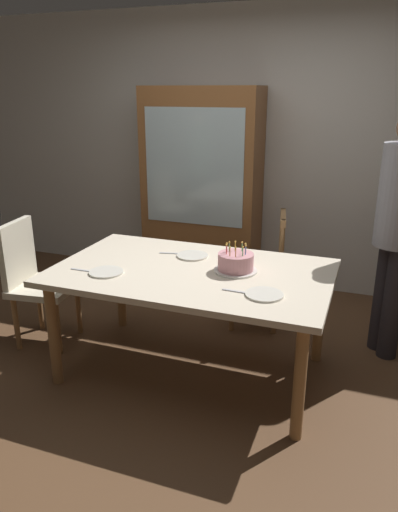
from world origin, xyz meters
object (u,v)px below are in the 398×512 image
Objects in this scene: chair_spindle_back at (259,272)px; china_cabinet at (202,190)px; dining_table at (192,281)px; plate_far_side at (192,256)px; plate_near_celebrant at (106,272)px; plate_near_guest at (264,294)px; chair_upholstered at (33,276)px; birthday_cake at (236,263)px.

china_cabinet is at bearing 137.41° from chair_spindle_back.
plate_far_side is at bearing 110.01° from dining_table.
plate_near_celebrant is 1.03m from plate_near_guest.
dining_table is at bearing -69.99° from plate_far_side.
plate_near_celebrant is 0.23× the size of chair_upholstered.
dining_table is 1.66m from china_cabinet.
chair_spindle_back is at bearing 91.85° from birthday_cake.
chair_spindle_back is 0.50× the size of china_cabinet.
plate_near_guest is 0.12× the size of china_cabinet.
plate_near_celebrant is 1.38m from chair_spindle_back.
plate_near_guest is at bearing -60.23° from china_cabinet.
chair_spindle_back is at bearing -42.59° from china_cabinet.
plate_near_guest is at bearing -38.12° from plate_far_side.
china_cabinet is at bearing 62.99° from chair_upholstered.
birthday_cake reaches higher than dining_table.
birthday_cake reaches higher than plate_near_guest.
dining_table is 0.95× the size of china_cabinet.
plate_near_celebrant and plate_far_side have the same top height.
chair_upholstered is at bearing 162.56° from plate_near_celebrant.
china_cabinet is at bearing 119.77° from plate_near_guest.
plate_near_guest is at bearing 0.00° from plate_near_celebrant.
plate_near_celebrant is (-0.49, -0.25, 0.08)m from dining_table.
chair_upholstered is 1.80m from china_cabinet.
chair_spindle_back reaches higher than plate_near_guest.
plate_far_side is 0.12× the size of china_cabinet.
chair_upholstered is (-1.29, 0.00, -0.14)m from dining_table.
china_cabinet is (-0.40, 1.31, 0.19)m from plate_far_side.
chair_upholstered is (-1.56, -0.07, -0.28)m from birthday_cake.
chair_spindle_back reaches higher than birthday_cake.
chair_upholstered is (-1.20, -0.24, -0.23)m from plate_far_side.
plate_near_guest is 0.23× the size of chair_spindle_back.
chair_upholstered is (-1.82, 0.25, -0.23)m from plate_near_guest.
china_cabinet reaches higher than birthday_cake.
china_cabinet is (0.79, 1.56, 0.42)m from chair_upholstered.
chair_spindle_back reaches higher than plate_near_celebrant.
chair_spindle_back is at bearing 29.56° from chair_upholstered.
chair_spindle_back is (0.25, 0.87, -0.22)m from dining_table.
birthday_cake is (0.28, 0.07, 0.14)m from dining_table.
chair_upholstered reaches higher than plate_far_side.
chair_spindle_back is at bearing 56.41° from plate_near_celebrant.
chair_upholstered is (-1.54, -0.87, 0.07)m from chair_spindle_back.
plate_near_celebrant is at bearing 180.00° from plate_near_guest.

